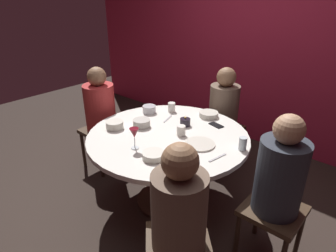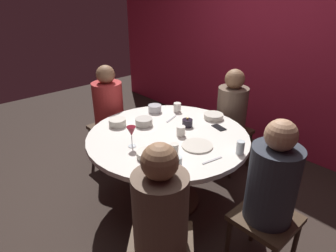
# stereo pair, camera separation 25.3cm
# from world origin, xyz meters

# --- Properties ---
(ground_plane) EXTENTS (8.00, 8.00, 0.00)m
(ground_plane) POSITION_xyz_m (0.00, 0.00, 0.00)
(ground_plane) COLOR #2D231E
(back_wall) EXTENTS (6.00, 0.10, 2.60)m
(back_wall) POSITION_xyz_m (0.00, 1.79, 1.30)
(back_wall) COLOR maroon
(back_wall) RESTS_ON ground
(dining_table) EXTENTS (1.42, 1.42, 0.73)m
(dining_table) POSITION_xyz_m (0.00, 0.00, 0.59)
(dining_table) COLOR silver
(dining_table) RESTS_ON ground
(seated_diner_left) EXTENTS (0.40, 0.40, 1.17)m
(seated_diner_left) POSITION_xyz_m (-0.98, 0.00, 0.72)
(seated_diner_left) COLOR #3F2D1E
(seated_diner_left) RESTS_ON ground
(seated_diner_back) EXTENTS (0.40, 0.40, 1.15)m
(seated_diner_back) POSITION_xyz_m (0.00, 0.93, 0.71)
(seated_diner_back) COLOR #3F2D1E
(seated_diner_back) RESTS_ON ground
(seated_diner_right) EXTENTS (0.40, 0.40, 1.20)m
(seated_diner_right) POSITION_xyz_m (1.00, 0.00, 0.74)
(seated_diner_right) COLOR #3F2D1E
(seated_diner_right) RESTS_ON ground
(seated_diner_front_right) EXTENTS (0.57, 0.57, 1.16)m
(seated_diner_front_right) POSITION_xyz_m (0.69, -0.69, 0.72)
(seated_diner_front_right) COLOR #3F2D1E
(seated_diner_front_right) RESTS_ON ground
(candle_holder) EXTENTS (0.10, 0.10, 0.09)m
(candle_holder) POSITION_xyz_m (-0.00, 0.24, 0.76)
(candle_holder) COLOR black
(candle_holder) RESTS_ON dining_table
(wine_glass) EXTENTS (0.08, 0.08, 0.18)m
(wine_glass) POSITION_xyz_m (-0.03, -0.36, 0.86)
(wine_glass) COLOR silver
(wine_glass) RESTS_ON dining_table
(dinner_plate) EXTENTS (0.25, 0.25, 0.01)m
(dinner_plate) POSITION_xyz_m (0.32, 0.03, 0.74)
(dinner_plate) COLOR beige
(dinner_plate) RESTS_ON dining_table
(cell_phone) EXTENTS (0.15, 0.10, 0.01)m
(cell_phone) POSITION_xyz_m (0.22, 0.43, 0.73)
(cell_phone) COLOR black
(cell_phone) RESTS_ON dining_table
(bowl_serving_large) EXTENTS (0.14, 0.14, 0.07)m
(bowl_serving_large) POSITION_xyz_m (-0.47, 0.25, 0.77)
(bowl_serving_large) COLOR #B7B7BC
(bowl_serving_large) RESTS_ON dining_table
(bowl_salad_center) EXTENTS (0.19, 0.19, 0.05)m
(bowl_salad_center) POSITION_xyz_m (0.05, 0.56, 0.75)
(bowl_salad_center) COLOR beige
(bowl_salad_center) RESTS_ON dining_table
(bowl_small_white) EXTENTS (0.17, 0.17, 0.05)m
(bowl_small_white) POSITION_xyz_m (0.18, -0.37, 0.75)
(bowl_small_white) COLOR beige
(bowl_small_white) RESTS_ON dining_table
(bowl_sauce_side) EXTENTS (0.16, 0.16, 0.07)m
(bowl_sauce_side) POSITION_xyz_m (-0.29, -0.04, 0.76)
(bowl_sauce_side) COLOR #B2ADA3
(bowl_sauce_side) RESTS_ON dining_table
(bowl_rice_portion) EXTENTS (0.16, 0.16, 0.07)m
(bowl_rice_portion) POSITION_xyz_m (-0.45, -0.23, 0.76)
(bowl_rice_portion) COLOR beige
(bowl_rice_portion) RESTS_ON dining_table
(cup_near_candle) EXTENTS (0.08, 0.08, 0.09)m
(cup_near_candle) POSITION_xyz_m (0.09, 0.07, 0.77)
(cup_near_candle) COLOR silver
(cup_near_candle) RESTS_ON dining_table
(cup_by_left_diner) EXTENTS (0.06, 0.06, 0.11)m
(cup_by_left_diner) POSITION_xyz_m (0.62, 0.19, 0.78)
(cup_by_left_diner) COLOR silver
(cup_by_left_diner) RESTS_ON dining_table
(cup_by_right_diner) EXTENTS (0.07, 0.07, 0.09)m
(cup_by_right_diner) POSITION_xyz_m (0.44, -0.31, 0.78)
(cup_by_right_diner) COLOR silver
(cup_by_right_diner) RESTS_ON dining_table
(cup_center_front) EXTENTS (0.06, 0.06, 0.12)m
(cup_center_front) POSITION_xyz_m (0.32, -0.23, 0.79)
(cup_center_front) COLOR beige
(cup_center_front) RESTS_ON dining_table
(cup_far_edge) EXTENTS (0.08, 0.08, 0.09)m
(cup_far_edge) POSITION_xyz_m (-0.32, 0.42, 0.78)
(cup_far_edge) COLOR silver
(cup_far_edge) RESTS_ON dining_table
(fork_near_plate) EXTENTS (0.05, 0.18, 0.01)m
(fork_near_plate) POSITION_xyz_m (0.54, -0.05, 0.73)
(fork_near_plate) COLOR #B7B7BC
(fork_near_plate) RESTS_ON dining_table
(knife_near_plate) EXTENTS (0.07, 0.18, 0.01)m
(knife_near_plate) POSITION_xyz_m (-0.22, 0.25, 0.73)
(knife_near_plate) COLOR #B7B7BC
(knife_near_plate) RESTS_ON dining_table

